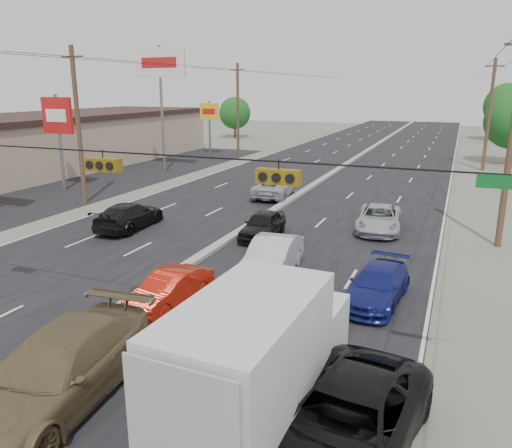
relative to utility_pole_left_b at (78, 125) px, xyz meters
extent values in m
plane|color=#606356|center=(12.50, -15.00, -5.11)|extent=(200.00, 200.00, 0.00)
cube|color=black|center=(12.50, 15.00, -5.11)|extent=(20.00, 160.00, 0.02)
cube|color=gray|center=(12.50, 15.00, -5.01)|extent=(0.50, 160.00, 0.20)
cube|color=tan|center=(-13.50, 10.00, -2.81)|extent=(12.00, 42.00, 4.60)
cube|color=black|center=(-4.50, 10.00, -5.11)|extent=(10.00, 42.00, 0.02)
cylinder|color=#422D1E|center=(0.00, 0.00, -0.11)|extent=(0.30, 0.30, 10.00)
cube|color=#422D1E|center=(0.00, 0.00, 4.19)|extent=(1.60, 0.12, 0.12)
cylinder|color=#422D1E|center=(0.00, 25.00, -0.11)|extent=(0.30, 0.30, 10.00)
cube|color=#422D1E|center=(0.00, 25.00, 4.19)|extent=(1.60, 0.12, 0.12)
cylinder|color=#422D1E|center=(25.00, 0.00, -0.11)|extent=(0.30, 0.30, 10.00)
cylinder|color=#422D1E|center=(25.00, 25.00, -0.11)|extent=(0.30, 0.30, 10.00)
cube|color=#422D1E|center=(25.00, 25.00, 4.19)|extent=(1.60, 0.12, 0.12)
cylinder|color=black|center=(12.50, -15.00, 0.69)|extent=(25.00, 0.04, 0.04)
cube|color=#72590C|center=(14.00, -15.00, 0.34)|extent=(1.05, 0.30, 0.35)
cube|color=#72590C|center=(19.00, -15.00, 0.34)|extent=(1.05, 0.30, 0.35)
cube|color=#0C591E|center=(23.80, -15.00, 0.54)|extent=(1.20, 0.04, 0.28)
cylinder|color=slate|center=(-4.50, 3.00, -1.61)|extent=(0.24, 0.24, 7.00)
cube|color=#B21414|center=(-4.50, 3.00, 0.39)|extent=(2.60, 0.25, 2.60)
cylinder|color=slate|center=(-2.00, 13.00, 0.39)|extent=(0.24, 0.24, 11.00)
cube|color=silver|center=(-2.00, 13.00, 4.44)|extent=(5.00, 0.25, 2.50)
cylinder|color=slate|center=(-3.50, 25.00, -2.11)|extent=(0.24, 0.24, 6.00)
cube|color=gold|center=(-3.50, 25.00, -0.21)|extent=(2.20, 0.25, 1.80)
cylinder|color=#382619|center=(-9.50, 45.00, -4.03)|extent=(0.28, 0.28, 2.16)
sphere|color=#134818|center=(-9.50, 45.00, -1.39)|extent=(4.80, 4.80, 4.80)
cylinder|color=#382619|center=(27.50, 30.00, -3.85)|extent=(0.28, 0.28, 2.52)
cylinder|color=#382619|center=(28.50, 55.00, -3.67)|extent=(0.28, 0.28, 2.88)
sphere|color=#134818|center=(28.50, 55.00, -0.15)|extent=(6.40, 6.40, 6.40)
cube|color=black|center=(19.20, -16.50, -4.69)|extent=(2.40, 6.56, 0.23)
cube|color=silver|center=(19.17, -17.24, -3.12)|extent=(2.51, 4.72, 2.59)
cube|color=silver|center=(19.30, -14.14, -3.95)|extent=(2.29, 1.85, 1.67)
cylinder|color=black|center=(18.32, -14.33, -4.69)|extent=(0.31, 0.84, 0.83)
cylinder|color=black|center=(20.26, -14.41, -4.69)|extent=(0.31, 0.84, 0.83)
cylinder|color=black|center=(18.14, -18.49, -4.69)|extent=(0.31, 0.84, 0.83)
imported|color=brown|center=(14.42, -17.75, -4.23)|extent=(3.00, 6.26, 1.76)
imported|color=#B81A0B|center=(13.90, -11.88, -4.49)|extent=(1.71, 3.86, 1.23)
imported|color=black|center=(21.24, -16.97, -4.33)|extent=(3.28, 5.90, 1.56)
imported|color=black|center=(13.90, -2.96, -4.43)|extent=(1.79, 4.05, 1.35)
imported|color=#BDBDBF|center=(16.20, -7.83, -4.34)|extent=(1.94, 4.75, 1.53)
imported|color=#ABAEB3|center=(19.20, 0.58, -4.44)|extent=(2.70, 5.02, 1.34)
imported|color=navy|center=(20.58, -8.83, -4.48)|extent=(2.14, 4.46, 1.25)
imported|color=black|center=(6.53, -4.07, -4.40)|extent=(2.32, 5.01, 1.42)
imported|color=#A0A3A8|center=(11.10, 6.47, -4.40)|extent=(2.80, 5.26, 1.41)
camera|label=1|loc=(22.83, -25.79, 2.33)|focal=35.00mm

